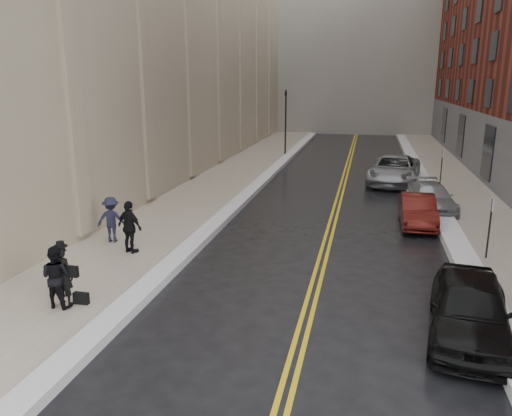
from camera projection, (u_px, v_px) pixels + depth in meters
The scene contains 18 objects.
ground at pixel (179, 360), 10.95m from camera, with size 160.00×160.00×0.00m, color black.
sidewalk_left at pixel (208, 192), 27.00m from camera, with size 4.00×64.00×0.15m, color gray.
sidewalk_right at pixel (474, 205), 24.14m from camera, with size 3.00×64.00×0.15m, color gray.
lane_stripe_a at pixel (336, 200), 25.56m from camera, with size 0.12×64.00×0.01m, color gold.
lane_stripe_b at pixel (341, 200), 25.51m from camera, with size 0.12×64.00×0.01m, color gold.
snow_ridge_left at pixel (249, 193), 26.50m from camera, with size 0.70×60.80×0.26m, color silver.
snow_ridge_right at pixel (434, 202), 24.52m from camera, with size 0.85×60.80×0.30m, color silver.
traffic_signal at pixel (286, 118), 39.08m from camera, with size 0.18×0.15×5.20m.
parking_sign_near at pixel (490, 223), 16.50m from camera, with size 0.06×0.35×2.23m.
parking_sign_far at pixel (442, 165), 27.84m from camera, with size 0.06×0.35×2.23m.
car_black at pixel (470, 308), 11.72m from camera, with size 1.79×4.45×1.51m, color black.
car_maroon at pixel (418, 210), 20.93m from camera, with size 1.36×3.90×1.28m, color #4E120D.
car_silver_near at pixel (431, 198), 23.21m from camera, with size 1.78×4.39×1.27m, color #9FA2A6.
car_silver_far at pixel (394, 170), 29.36m from camera, with size 2.72×5.91×1.64m, color #929599.
pedestrian_main at pixel (63, 276), 13.13m from camera, with size 0.59×0.39×1.63m, color black.
pedestrian_a at pixel (56, 277), 13.00m from camera, with size 0.81×0.63×1.67m, color black.
pedestrian_b at pixel (112, 219), 18.29m from camera, with size 1.09×0.63×1.68m, color #1B1D31.
pedestrian_c at pixel (130, 227), 17.08m from camera, with size 1.07×0.45×1.83m, color black.
Camera 1 is at (3.80, -9.16, 5.97)m, focal length 35.00 mm.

